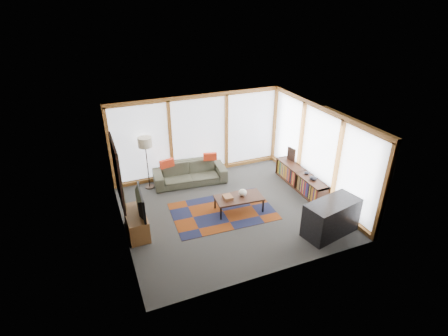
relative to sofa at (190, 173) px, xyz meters
name	(u,v)px	position (x,y,z in m)	size (l,w,h in m)	color
ground	(230,210)	(0.51, -1.91, -0.32)	(5.50, 5.50, 0.00)	#2F2E2C
room_envelope	(239,148)	(1.01, -1.35, 1.22)	(5.52, 5.02, 2.62)	#483D36
rug	(223,211)	(0.33, -1.89, -0.31)	(2.69, 1.73, 0.01)	#6B2C0D
sofa	(190,173)	(0.00, 0.00, 0.00)	(2.19, 0.86, 0.64)	#373729
pillow_left	(167,163)	(-0.68, 0.03, 0.44)	(0.43, 0.13, 0.24)	red
pillow_right	(210,157)	(0.67, 0.00, 0.43)	(0.42, 0.12, 0.23)	red
floor_lamp	(147,163)	(-1.23, 0.16, 0.49)	(0.41, 0.41, 1.62)	#32251B
coffee_table	(239,204)	(0.74, -2.00, -0.11)	(1.25, 0.63, 0.42)	black
book_stack	(228,197)	(0.43, -1.97, 0.14)	(0.22, 0.27, 0.09)	brown
vase	(243,193)	(0.86, -1.97, 0.19)	(0.22, 0.22, 0.19)	white
bookshelf	(300,180)	(2.94, -1.59, -0.04)	(0.40, 2.23, 0.56)	black
bowl_a	(313,178)	(2.96, -2.15, 0.29)	(0.22, 0.22, 0.11)	black
bowl_b	(307,173)	(2.99, -1.79, 0.28)	(0.16, 0.16, 0.08)	black
shelf_picture	(291,154)	(3.06, -0.82, 0.44)	(0.04, 0.32, 0.42)	black
tv_console	(136,223)	(-1.96, -1.93, -0.04)	(0.46, 1.10, 0.55)	brown
television	(137,203)	(-1.88, -1.95, 0.53)	(1.04, 0.14, 0.60)	black
bar_counter	(331,218)	(2.39, -3.72, 0.12)	(1.38, 0.64, 0.87)	black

